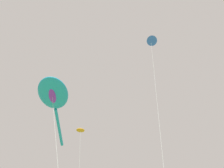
{
  "coord_description": "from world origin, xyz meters",
  "views": [
    {
      "loc": [
        -4.97,
        0.08,
        1.68
      ],
      "look_at": [
        -1.16,
        8.99,
        12.83
      ],
      "focal_mm": 41.54,
      "sensor_mm": 36.0,
      "label": 1
    }
  ],
  "objects": [
    {
      "name": "small_kite_bird_shape",
      "position": [
        -0.66,
        16.66,
        14.65
      ],
      "size": [
        2.05,
        1.99,
        15.41
      ],
      "rotation": [
        0.0,
        0.0,
        2.91
      ],
      "color": "orange",
      "rests_on": "ground"
    },
    {
      "name": "small_kite_delta_white",
      "position": [
        4.59,
        11.86,
        25.6
      ],
      "size": [
        3.62,
        2.45,
        26.34
      ],
      "rotation": [
        0.0,
        0.0,
        2.93
      ],
      "color": "blue",
      "rests_on": "ground"
    },
    {
      "name": "big_show_kite",
      "position": [
        -3.56,
        16.21,
        17.87
      ],
      "size": [
        5.37,
        8.99,
        18.29
      ],
      "rotation": [
        0.0,
        0.0,
        -1.96
      ],
      "color": "#1E8CBF",
      "rests_on": "ground"
    }
  ]
}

